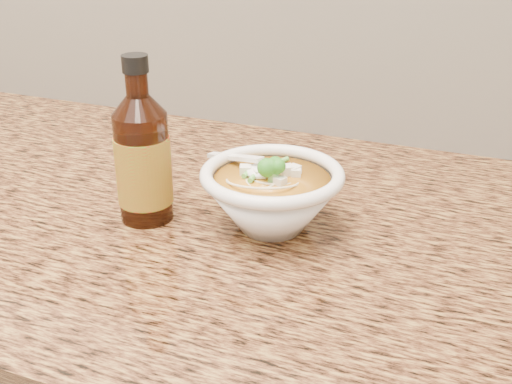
% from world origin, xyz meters
% --- Properties ---
extents(counter_slab, '(4.00, 0.68, 0.04)m').
position_xyz_m(counter_slab, '(0.00, 1.68, 0.88)').
color(counter_slab, olive).
rests_on(counter_slab, cabinet).
extents(soup_bowl, '(0.18, 0.17, 0.09)m').
position_xyz_m(soup_bowl, '(0.34, 1.65, 0.94)').
color(soup_bowl, white).
rests_on(soup_bowl, counter_slab).
extents(hot_sauce_bottle, '(0.09, 0.09, 0.20)m').
position_xyz_m(hot_sauce_bottle, '(0.19, 1.62, 0.98)').
color(hot_sauce_bottle, black).
rests_on(hot_sauce_bottle, counter_slab).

